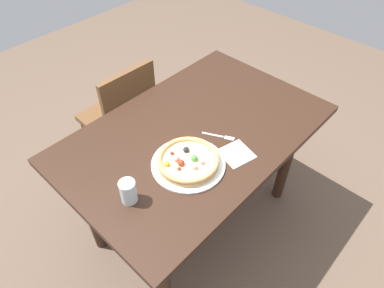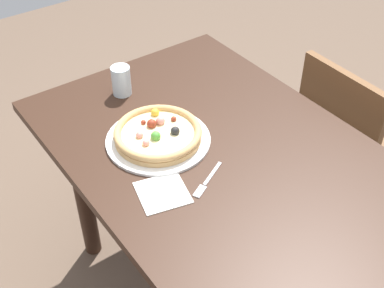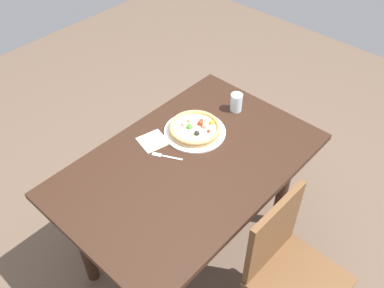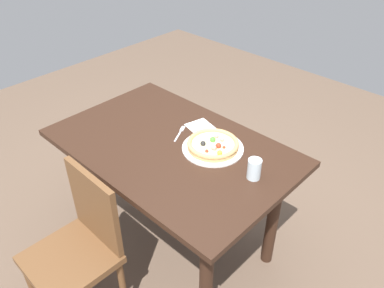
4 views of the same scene
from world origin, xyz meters
name	(u,v)px [view 4 (image 4 of 4)]	position (x,y,z in m)	size (l,w,h in m)	color
ground_plane	(175,239)	(0.00, 0.00, 0.00)	(6.00, 6.00, 0.00)	brown
dining_table	(172,162)	(0.00, 0.00, 0.66)	(1.36, 0.87, 0.78)	#331E14
chair_near	(80,246)	(0.00, -0.65, 0.49)	(0.41, 0.41, 0.89)	brown
plate	(213,148)	(0.19, 0.13, 0.78)	(0.34, 0.34, 0.01)	white
pizza	(213,144)	(0.19, 0.13, 0.81)	(0.28, 0.28, 0.05)	tan
fork	(180,132)	(-0.05, 0.12, 0.78)	(0.09, 0.15, 0.00)	silver
drinking_glass	(254,169)	(0.50, 0.09, 0.83)	(0.07, 0.07, 0.11)	silver
napkin	(200,126)	(-0.01, 0.25, 0.78)	(0.14, 0.14, 0.00)	white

